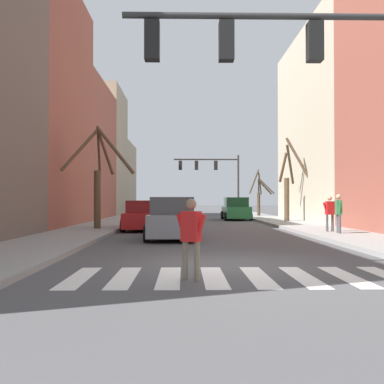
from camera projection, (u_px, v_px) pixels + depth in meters
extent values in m
plane|color=#4C4C4F|center=(228.00, 265.00, 10.78)|extent=(240.00, 240.00, 0.00)
cube|color=#934C3D|center=(22.00, 106.00, 25.28)|extent=(6.00, 9.90, 13.68)
cube|color=#934C3D|center=(68.00, 152.00, 35.52)|extent=(6.00, 10.63, 10.70)
cube|color=tan|center=(92.00, 153.00, 44.92)|extent=(6.00, 8.13, 12.49)
cube|color=tan|center=(107.00, 178.00, 53.54)|extent=(6.00, 9.21, 8.27)
cube|color=#BCB299|center=(342.00, 127.00, 31.89)|extent=(6.00, 14.60, 13.49)
cube|color=white|center=(79.00, 277.00, 8.99)|extent=(0.45, 2.60, 0.01)
cube|color=white|center=(124.00, 277.00, 9.00)|extent=(0.45, 2.60, 0.01)
cube|color=white|center=(169.00, 277.00, 9.02)|extent=(0.45, 2.60, 0.01)
cube|color=white|center=(214.00, 277.00, 9.04)|extent=(0.45, 2.60, 0.01)
cube|color=white|center=(258.00, 277.00, 9.06)|extent=(0.45, 2.60, 0.01)
cube|color=white|center=(303.00, 277.00, 9.07)|extent=(0.45, 2.60, 0.01)
cube|color=white|center=(347.00, 276.00, 9.09)|extent=(0.45, 2.60, 0.01)
cylinder|color=#2D2D2D|center=(271.00, 16.00, 9.61)|extent=(6.34, 0.14, 0.14)
cube|color=black|center=(315.00, 42.00, 9.62)|extent=(0.32, 0.28, 0.84)
cube|color=black|center=(226.00, 41.00, 9.58)|extent=(0.32, 0.28, 0.84)
cube|color=black|center=(152.00, 41.00, 9.55)|extent=(0.32, 0.28, 0.84)
cylinder|color=#2D2D2D|center=(238.00, 186.00, 41.18)|extent=(0.18, 0.18, 5.69)
cylinder|color=#2D2D2D|center=(206.00, 159.00, 41.17)|extent=(5.91, 0.14, 0.14)
cube|color=black|center=(216.00, 165.00, 41.17)|extent=(0.32, 0.28, 0.84)
cube|color=black|center=(196.00, 165.00, 41.14)|extent=(0.32, 0.28, 0.84)
cube|color=black|center=(180.00, 165.00, 41.11)|extent=(0.32, 0.28, 0.84)
cube|color=red|center=(144.00, 219.00, 23.16)|extent=(1.77, 4.68, 0.75)
cube|color=maroon|center=(144.00, 206.00, 23.17)|extent=(1.63, 2.43, 0.61)
cylinder|color=black|center=(130.00, 223.00, 24.59)|extent=(0.22, 0.64, 0.64)
cylinder|color=black|center=(163.00, 222.00, 24.62)|extent=(0.22, 0.64, 0.64)
cylinder|color=black|center=(123.00, 226.00, 21.69)|extent=(0.22, 0.64, 0.64)
cylinder|color=black|center=(160.00, 225.00, 21.72)|extent=(0.22, 0.64, 0.64)
cube|color=#236B38|center=(236.00, 212.00, 35.15)|extent=(1.85, 4.70, 0.87)
cube|color=#133A1E|center=(236.00, 202.00, 35.16)|extent=(1.70, 2.44, 0.71)
cylinder|color=black|center=(222.00, 215.00, 36.58)|extent=(0.22, 0.64, 0.64)
cylinder|color=black|center=(245.00, 215.00, 36.62)|extent=(0.22, 0.64, 0.64)
cylinder|color=black|center=(226.00, 216.00, 33.67)|extent=(0.22, 0.64, 0.64)
cylinder|color=black|center=(251.00, 216.00, 33.70)|extent=(0.22, 0.64, 0.64)
cube|color=white|center=(181.00, 211.00, 40.86)|extent=(1.84, 4.24, 0.76)
cube|color=gray|center=(181.00, 203.00, 40.87)|extent=(1.69, 2.20, 0.62)
cylinder|color=black|center=(191.00, 214.00, 39.56)|extent=(0.22, 0.64, 0.64)
cylinder|color=black|center=(170.00, 214.00, 39.53)|extent=(0.22, 0.64, 0.64)
cylinder|color=black|center=(191.00, 213.00, 42.19)|extent=(0.22, 0.64, 0.64)
cylinder|color=black|center=(171.00, 213.00, 42.15)|extent=(0.22, 0.64, 0.64)
cube|color=gray|center=(173.00, 224.00, 17.86)|extent=(1.81, 4.28, 0.82)
cube|color=#464648|center=(173.00, 206.00, 17.87)|extent=(1.66, 2.22, 0.67)
cylinder|color=black|center=(197.00, 233.00, 16.55)|extent=(0.22, 0.64, 0.64)
cylinder|color=black|center=(147.00, 234.00, 16.51)|extent=(0.22, 0.64, 0.64)
cylinder|color=black|center=(195.00, 229.00, 19.20)|extent=(0.22, 0.64, 0.64)
cylinder|color=black|center=(152.00, 229.00, 19.16)|extent=(0.22, 0.64, 0.64)
cube|color=red|center=(164.00, 209.00, 45.78)|extent=(1.76, 4.56, 0.90)
cube|color=maroon|center=(164.00, 201.00, 45.80)|extent=(1.62, 2.37, 0.74)
cylinder|color=black|center=(156.00, 212.00, 47.17)|extent=(0.22, 0.64, 0.64)
cylinder|color=black|center=(173.00, 212.00, 47.21)|extent=(0.22, 0.64, 0.64)
cylinder|color=black|center=(154.00, 213.00, 44.35)|extent=(0.22, 0.64, 0.64)
cylinder|color=black|center=(172.00, 212.00, 44.38)|extent=(0.22, 0.64, 0.64)
cylinder|color=#4C4C51|center=(327.00, 223.00, 19.98)|extent=(0.11, 0.11, 0.76)
cylinder|color=#4C4C51|center=(333.00, 223.00, 20.04)|extent=(0.11, 0.11, 0.76)
cube|color=red|center=(330.00, 208.00, 20.02)|extent=(0.41, 0.29, 0.59)
sphere|color=tan|center=(330.00, 198.00, 20.03)|extent=(0.21, 0.21, 0.21)
cylinder|color=red|center=(325.00, 209.00, 19.97)|extent=(0.27, 0.14, 0.58)
cylinder|color=red|center=(334.00, 209.00, 20.07)|extent=(0.27, 0.14, 0.58)
cylinder|color=#7A705B|center=(185.00, 260.00, 8.77)|extent=(0.11, 0.11, 0.75)
cylinder|color=#7A705B|center=(197.00, 261.00, 8.62)|extent=(0.11, 0.11, 0.75)
cube|color=red|center=(191.00, 226.00, 8.71)|extent=(0.42, 0.37, 0.59)
sphere|color=#8C664C|center=(191.00, 204.00, 8.71)|extent=(0.21, 0.21, 0.21)
cylinder|color=red|center=(182.00, 228.00, 8.82)|extent=(0.26, 0.21, 0.57)
cylinder|color=red|center=(200.00, 229.00, 8.59)|extent=(0.26, 0.21, 0.57)
cylinder|color=#4C4C51|center=(338.00, 224.00, 19.15)|extent=(0.12, 0.12, 0.78)
cylinder|color=#4C4C51|center=(340.00, 224.00, 18.87)|extent=(0.12, 0.12, 0.78)
cube|color=#337542|center=(339.00, 207.00, 19.02)|extent=(0.25, 0.40, 0.62)
sphere|color=tan|center=(339.00, 197.00, 19.03)|extent=(0.22, 0.22, 0.22)
cylinder|color=#337542|center=(337.00, 208.00, 19.24)|extent=(0.11, 0.27, 0.60)
cylinder|color=#337542|center=(340.00, 208.00, 18.80)|extent=(0.11, 0.27, 0.60)
cylinder|color=brown|center=(97.00, 199.00, 22.27)|extent=(0.34, 0.34, 2.87)
cylinder|color=brown|center=(115.00, 150.00, 21.98)|extent=(2.01, 0.93, 2.41)
cylinder|color=brown|center=(106.00, 153.00, 22.83)|extent=(0.75, 1.18, 2.21)
cylinder|color=brown|center=(79.00, 150.00, 21.70)|extent=(1.57, 1.43, 2.20)
cylinder|color=brown|center=(99.00, 151.00, 22.93)|extent=(0.22, 1.34, 2.38)
cylinder|color=brown|center=(287.00, 199.00, 30.11)|extent=(0.34, 0.34, 2.89)
cylinder|color=brown|center=(283.00, 167.00, 30.59)|extent=(0.45, 1.06, 2.01)
cylinder|color=brown|center=(298.00, 158.00, 29.98)|extent=(1.58, 0.58, 2.82)
cylinder|color=brown|center=(290.00, 165.00, 30.87)|extent=(0.93, 1.59, 2.65)
cylinder|color=#473828|center=(259.00, 204.00, 40.65)|extent=(0.28, 0.28, 2.06)
cylinder|color=#473828|center=(259.00, 187.00, 41.05)|extent=(0.27, 0.87, 1.53)
cylinder|color=#473828|center=(260.00, 184.00, 41.18)|extent=(0.52, 1.11, 2.02)
cylinder|color=#473828|center=(265.00, 187.00, 40.75)|extent=(1.31, 0.30, 1.36)
cylinder|color=#473828|center=(266.00, 186.00, 40.59)|extent=(1.48, 0.34, 1.50)
cylinder|color=#473828|center=(254.00, 182.00, 40.63)|extent=(0.96, 0.23, 2.21)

